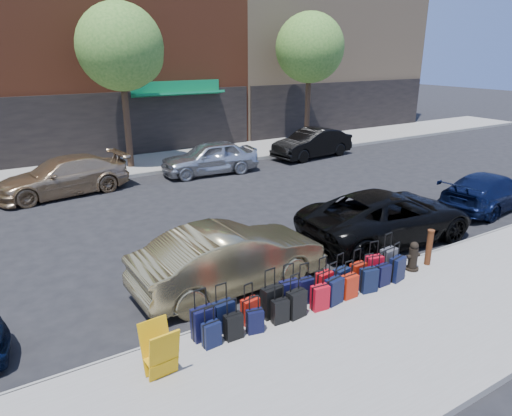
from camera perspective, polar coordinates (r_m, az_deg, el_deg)
ground at (r=14.01m, az=-5.80°, el=-3.57°), size 120.00×120.00×0.00m
sidewalk_near at (r=9.26m, az=12.98°, el=-16.40°), size 60.00×4.00×0.15m
sidewalk_far at (r=23.01m, az=-16.88°, el=4.95°), size 60.00×4.00×0.15m
curb_near at (r=10.52m, az=5.20°, el=-11.24°), size 60.00×0.08×0.15m
curb_far at (r=21.11m, az=-15.41°, el=3.86°), size 60.00×0.08×0.15m
tree_center at (r=22.07m, az=-16.21°, el=18.48°), size 3.80×3.80×7.27m
tree_right at (r=26.97m, az=6.98°, el=19.04°), size 3.80×3.80×7.27m
suitcase_front_0 at (r=8.98m, az=-6.64°, el=-14.12°), size 0.44×0.26×1.03m
suitcase_front_1 at (r=9.17m, az=-4.09°, el=-13.34°), size 0.43×0.26×1.00m
suitcase_front_2 at (r=9.39m, az=-0.73°, el=-12.73°), size 0.38×0.24×0.87m
suitcase_front_3 at (r=9.59m, az=1.98°, el=-11.62°), size 0.46×0.28×1.06m
suitcase_front_4 at (r=9.89m, az=4.22°, el=-10.72°), size 0.44×0.26×1.01m
suitcase_front_5 at (r=10.11m, az=6.14°, el=-10.24°), size 0.40×0.24×0.92m
suitcase_front_6 at (r=10.42m, az=8.47°, el=-9.39°), size 0.41×0.26×0.94m
suitcase_front_7 at (r=10.66m, az=10.58°, el=-8.83°), size 0.41×0.27×0.93m
suitcase_front_8 at (r=11.01m, az=12.59°, el=-8.08°), size 0.38×0.22×0.91m
suitcase_front_9 at (r=11.36m, az=14.51°, el=-7.24°), size 0.44×0.29×0.97m
suitcase_front_10 at (r=11.73m, az=16.22°, el=-6.40°), size 0.45×0.27×1.05m
suitcase_back_0 at (r=8.81m, az=-5.59°, el=-15.42°), size 0.34×0.21×0.80m
suitcase_back_1 at (r=8.97m, az=-2.84°, el=-14.56°), size 0.35×0.21×0.82m
suitcase_back_2 at (r=9.14m, az=-0.14°, el=-13.96°), size 0.36×0.25×0.78m
suitcase_back_3 at (r=9.44m, az=3.02°, el=-12.73°), size 0.36×0.23×0.81m
suitcase_back_4 at (r=9.61m, az=5.06°, el=-11.85°), size 0.42×0.28×0.95m
suitcase_back_5 at (r=9.93m, az=7.98°, el=-11.01°), size 0.39×0.25×0.88m
suitcase_back_6 at (r=10.17m, az=9.71°, el=-10.18°), size 0.43×0.29×0.96m
suitcase_back_7 at (r=10.47m, az=11.58°, el=-9.56°), size 0.37×0.22×0.88m
suitcase_back_8 at (r=10.80m, az=13.89°, el=-8.73°), size 0.42×0.29×0.92m
suitcase_back_9 at (r=11.18m, az=15.57°, el=-8.04°), size 0.35×0.20×0.83m
suitcase_back_10 at (r=11.47m, az=17.22°, el=-7.28°), size 0.44×0.31×0.95m
fire_hydrant at (r=12.10m, az=19.04°, el=-5.80°), size 0.38×0.34×0.75m
bollard at (r=12.47m, az=20.83°, el=-4.56°), size 0.18×0.18×0.95m
display_rack at (r=8.16m, az=-11.91°, el=-17.11°), size 0.56×0.61×0.93m
car_near_1 at (r=10.78m, az=-3.23°, el=-6.24°), size 4.72×1.80×1.54m
car_near_2 at (r=13.99m, az=16.13°, el=-0.99°), size 5.56×2.83×1.50m
car_near_3 at (r=18.18m, az=27.12°, el=1.88°), size 4.65×2.32×1.30m
car_far_1 at (r=19.36m, az=-23.01°, el=3.66°), size 5.23×2.67×1.45m
car_far_2 at (r=21.03m, az=-5.81°, el=6.30°), size 4.54×2.11×1.50m
car_far_3 at (r=24.44m, az=7.03°, el=8.04°), size 4.70×2.08×1.50m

